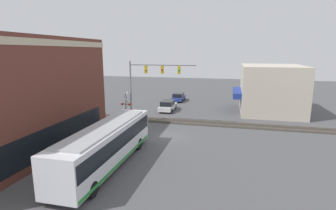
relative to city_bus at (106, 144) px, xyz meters
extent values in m
plane|color=#4C4C4F|center=(7.78, -2.80, -1.75)|extent=(120.00, 120.00, 0.00)
cube|color=beige|center=(0.48, 4.85, 7.40)|extent=(17.54, 0.36, 0.50)
cube|color=black|center=(0.48, 4.75, -0.05)|extent=(14.57, 0.12, 2.20)
cube|color=beige|center=(22.18, -14.34, 1.55)|extent=(10.25, 8.08, 6.61)
cube|color=navy|center=(22.18, -9.75, 0.85)|extent=(7.18, 1.20, 0.80)
cube|color=silver|center=(0.01, 0.00, -0.02)|extent=(12.05, 2.55, 2.62)
cube|color=black|center=(0.01, 0.00, 0.38)|extent=(11.81, 2.59, 1.10)
cube|color=#288438|center=(0.01, 0.00, -1.16)|extent=(11.81, 2.58, 0.24)
cube|color=#A5A8AA|center=(0.01, 0.00, 1.35)|extent=(10.24, 2.17, 0.12)
cylinder|color=black|center=(3.83, 0.00, -1.25)|extent=(1.00, 2.57, 1.00)
cylinder|color=black|center=(-4.22, 0.00, -1.25)|extent=(1.00, 2.57, 1.00)
cylinder|color=gray|center=(12.08, 2.77, 1.95)|extent=(0.20, 0.20, 7.41)
cylinder|color=gray|center=(12.08, -1.13, 5.26)|extent=(0.16, 7.79, 0.16)
cube|color=gold|center=(12.08, 0.82, 4.71)|extent=(0.30, 0.27, 0.90)
sphere|color=yellow|center=(11.91, 0.82, 4.71)|extent=(0.20, 0.20, 0.20)
cube|color=gold|center=(12.08, -1.13, 4.71)|extent=(0.30, 0.27, 0.90)
sphere|color=red|center=(11.91, -1.13, 4.71)|extent=(0.20, 0.20, 0.20)
cube|color=gold|center=(12.08, -3.08, 4.71)|extent=(0.30, 0.27, 0.90)
sphere|color=green|center=(11.91, -3.08, 4.71)|extent=(0.20, 0.20, 0.20)
cylinder|color=gray|center=(11.77, 3.32, 0.05)|extent=(0.14, 0.14, 3.60)
cube|color=white|center=(11.77, 3.32, 1.35)|extent=(1.41, 0.06, 1.41)
cube|color=white|center=(11.77, 3.32, 1.35)|extent=(1.41, 0.06, 1.41)
cylinder|color=#38383A|center=(11.77, 3.32, 0.55)|extent=(0.08, 0.90, 0.08)
sphere|color=red|center=(11.72, 2.87, 0.55)|extent=(0.28, 0.28, 0.28)
sphere|color=red|center=(11.72, 3.77, 0.55)|extent=(0.28, 0.28, 0.28)
cube|color=#332D28|center=(13.78, -2.80, -1.74)|extent=(2.60, 60.00, 0.03)
cube|color=#6B6056|center=(13.06, -2.80, -1.68)|extent=(0.07, 60.00, 0.15)
cube|color=#6B6056|center=(14.50, -2.80, -1.68)|extent=(0.07, 60.00, 0.15)
cube|color=silver|center=(19.47, 0.00, -1.21)|extent=(4.69, 1.80, 0.57)
cube|color=black|center=(19.24, 0.00, -0.59)|extent=(2.58, 1.62, 0.68)
cylinder|color=black|center=(20.93, 0.00, -1.43)|extent=(0.64, 1.82, 0.64)
cylinder|color=black|center=(18.02, 0.00, -1.43)|extent=(0.64, 1.82, 0.64)
cube|color=navy|center=(27.38, 0.00, -1.24)|extent=(4.44, 1.80, 0.53)
cube|color=black|center=(27.16, 0.00, -0.65)|extent=(2.44, 1.62, 0.64)
cylinder|color=black|center=(28.75, 0.00, -1.43)|extent=(0.64, 1.82, 0.64)
cylinder|color=black|center=(26.00, 0.00, -1.43)|extent=(0.64, 1.82, 0.64)
cylinder|color=#2D3351|center=(11.27, 2.00, -1.36)|extent=(0.28, 0.28, 0.79)
cylinder|color=maroon|center=(11.27, 2.00, -0.64)|extent=(0.34, 0.34, 0.65)
sphere|color=tan|center=(11.27, 2.00, -0.21)|extent=(0.21, 0.21, 0.21)
camera|label=1|loc=(-16.91, -8.83, 6.75)|focal=28.00mm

